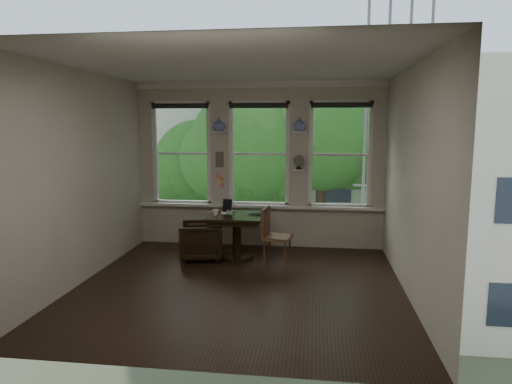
# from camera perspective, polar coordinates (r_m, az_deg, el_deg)

# --- Properties ---
(ground) EXTENTS (4.50, 4.50, 0.00)m
(ground) POSITION_cam_1_polar(r_m,az_deg,el_deg) (6.50, -2.08, -11.67)
(ground) COLOR black
(ground) RESTS_ON ground
(ceiling) EXTENTS (4.50, 4.50, 0.00)m
(ceiling) POSITION_cam_1_polar(r_m,az_deg,el_deg) (6.15, -2.23, 15.58)
(ceiling) COLOR silver
(ceiling) RESTS_ON ground
(wall_back) EXTENTS (4.50, 0.00, 4.50)m
(wall_back) POSITION_cam_1_polar(r_m,az_deg,el_deg) (8.37, 0.42, 3.40)
(wall_back) COLOR beige
(wall_back) RESTS_ON ground
(wall_front) EXTENTS (4.50, 0.00, 4.50)m
(wall_front) POSITION_cam_1_polar(r_m,az_deg,el_deg) (3.97, -7.56, -2.27)
(wall_front) COLOR beige
(wall_front) RESTS_ON ground
(wall_left) EXTENTS (0.00, 4.50, 4.50)m
(wall_left) POSITION_cam_1_polar(r_m,az_deg,el_deg) (6.89, -20.94, 1.76)
(wall_left) COLOR beige
(wall_left) RESTS_ON ground
(wall_right) EXTENTS (0.00, 4.50, 4.50)m
(wall_right) POSITION_cam_1_polar(r_m,az_deg,el_deg) (6.19, 18.86, 1.17)
(wall_right) COLOR beige
(wall_right) RESTS_ON ground
(window_left) EXTENTS (1.10, 0.12, 1.90)m
(window_left) POSITION_cam_1_polar(r_m,az_deg,el_deg) (8.65, -9.19, 4.78)
(window_left) COLOR white
(window_left) RESTS_ON ground
(window_center) EXTENTS (1.10, 0.12, 1.90)m
(window_center) POSITION_cam_1_polar(r_m,az_deg,el_deg) (8.35, 0.42, 4.76)
(window_center) COLOR white
(window_center) RESTS_ON ground
(window_right) EXTENTS (1.10, 0.12, 1.90)m
(window_right) POSITION_cam_1_polar(r_m,az_deg,el_deg) (8.30, 10.44, 4.60)
(window_right) COLOR white
(window_right) RESTS_ON ground
(shelf_left) EXTENTS (0.26, 0.16, 0.03)m
(shelf_left) POSITION_cam_1_polar(r_m,az_deg,el_deg) (8.36, -4.65, 7.49)
(shelf_left) COLOR white
(shelf_left) RESTS_ON ground
(shelf_right) EXTENTS (0.26, 0.16, 0.03)m
(shelf_right) POSITION_cam_1_polar(r_m,az_deg,el_deg) (8.18, 5.43, 7.46)
(shelf_right) COLOR white
(shelf_right) RESTS_ON ground
(intercom) EXTENTS (0.14, 0.06, 0.28)m
(intercom) POSITION_cam_1_polar(r_m,az_deg,el_deg) (8.41, -4.56, 4.08)
(intercom) COLOR #59544F
(intercom) RESTS_ON ground
(sticky_notes) EXTENTS (0.16, 0.01, 0.24)m
(sticky_notes) POSITION_cam_1_polar(r_m,az_deg,el_deg) (8.45, -4.53, 1.72)
(sticky_notes) COLOR pink
(sticky_notes) RESTS_ON ground
(desk_fan) EXTENTS (0.20, 0.20, 0.24)m
(desk_fan) POSITION_cam_1_polar(r_m,az_deg,el_deg) (8.19, 5.37, 3.46)
(desk_fan) COLOR #59544F
(desk_fan) RESTS_ON ground
(vase_left) EXTENTS (0.24, 0.24, 0.25)m
(vase_left) POSITION_cam_1_polar(r_m,az_deg,el_deg) (8.36, -4.66, 8.44)
(vase_left) COLOR silver
(vase_left) RESTS_ON shelf_left
(vase_right) EXTENTS (0.24, 0.24, 0.25)m
(vase_right) POSITION_cam_1_polar(r_m,az_deg,el_deg) (8.18, 5.44, 8.43)
(vase_right) COLOR silver
(vase_right) RESTS_ON shelf_right
(table) EXTENTS (0.90, 0.90, 0.75)m
(table) POSITION_cam_1_polar(r_m,az_deg,el_deg) (7.67, -2.42, -5.60)
(table) COLOR black
(table) RESTS_ON ground
(armchair_left) EXTENTS (0.81, 0.79, 0.63)m
(armchair_left) POSITION_cam_1_polar(r_m,az_deg,el_deg) (7.70, -6.88, -6.06)
(armchair_left) COLOR black
(armchair_left) RESTS_ON ground
(cushion_red) EXTENTS (0.45, 0.45, 0.06)m
(cushion_red) POSITION_cam_1_polar(r_m,az_deg,el_deg) (7.67, -6.90, -5.08)
(cushion_red) COLOR maroon
(cushion_red) RESTS_ON armchair_left
(side_chair_right) EXTENTS (0.48, 0.48, 0.92)m
(side_chair_right) POSITION_cam_1_polar(r_m,az_deg,el_deg) (7.31, 2.67, -5.62)
(side_chair_right) COLOR #4D361B
(side_chair_right) RESTS_ON ground
(laptop) EXTENTS (0.38, 0.30, 0.03)m
(laptop) POSITION_cam_1_polar(r_m,az_deg,el_deg) (7.56, 0.13, -2.79)
(laptop) COLOR black
(laptop) RESTS_ON table
(mug) EXTENTS (0.13, 0.13, 0.10)m
(mug) POSITION_cam_1_polar(r_m,az_deg,el_deg) (7.56, -5.10, -2.55)
(mug) COLOR white
(mug) RESTS_ON table
(drinking_glass) EXTENTS (0.16, 0.16, 0.11)m
(drinking_glass) POSITION_cam_1_polar(r_m,az_deg,el_deg) (7.43, -3.22, -2.68)
(drinking_glass) COLOR white
(drinking_glass) RESTS_ON table
(tablet) EXTENTS (0.17, 0.10, 0.22)m
(tablet) POSITION_cam_1_polar(r_m,az_deg,el_deg) (7.82, -3.62, -1.70)
(tablet) COLOR black
(tablet) RESTS_ON table
(papers) EXTENTS (0.26, 0.33, 0.00)m
(papers) POSITION_cam_1_polar(r_m,az_deg,el_deg) (7.79, -3.55, -2.55)
(papers) COLOR silver
(papers) RESTS_ON table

